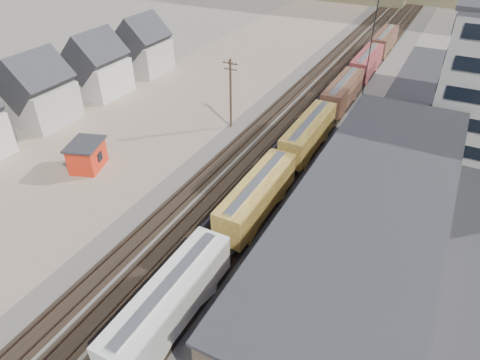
% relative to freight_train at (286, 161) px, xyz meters
% --- Properties ---
extents(ballast_bed, '(18.00, 200.00, 0.06)m').
position_rel_freight_train_xyz_m(ballast_bed, '(-3.80, 17.47, -2.76)').
color(ballast_bed, '#4C4742').
rests_on(ballast_bed, ground).
extents(dirt_yard, '(24.00, 180.00, 0.03)m').
position_rel_freight_train_xyz_m(dirt_yard, '(-23.80, 7.47, -2.78)').
color(dirt_yard, '#88735D').
rests_on(dirt_yard, ground).
extents(asphalt_lot, '(26.00, 120.00, 0.04)m').
position_rel_freight_train_xyz_m(asphalt_lot, '(18.20, 2.47, -2.77)').
color(asphalt_lot, '#232326').
rests_on(asphalt_lot, ground).
extents(rail_tracks, '(11.40, 200.00, 0.24)m').
position_rel_freight_train_xyz_m(rail_tracks, '(-4.35, 17.47, -2.68)').
color(rail_tracks, black).
rests_on(rail_tracks, ground).
extents(freight_train, '(3.00, 119.74, 4.46)m').
position_rel_freight_train_xyz_m(freight_train, '(0.00, 0.00, 0.00)').
color(freight_train, black).
rests_on(freight_train, ground).
extents(warehouse, '(12.40, 40.40, 7.25)m').
position_rel_freight_train_xyz_m(warehouse, '(11.18, -7.53, 0.86)').
color(warehouse, tan).
rests_on(warehouse, ground).
extents(utility_pole_north, '(2.20, 0.32, 10.00)m').
position_rel_freight_train_xyz_m(utility_pole_north, '(-12.30, 9.47, 2.50)').
color(utility_pole_north, '#382619').
rests_on(utility_pole_north, ground).
extents(radio_mast, '(1.20, 0.16, 18.00)m').
position_rel_freight_train_xyz_m(radio_mast, '(2.20, 27.47, 6.33)').
color(radio_mast, black).
rests_on(radio_mast, ground).
extents(townhouse_row, '(8.15, 68.16, 10.47)m').
position_rel_freight_train_xyz_m(townhouse_row, '(-37.80, -7.53, 1.54)').
color(townhouse_row, '#B7B2A8').
rests_on(townhouse_row, ground).
extents(maintenance_shed, '(5.00, 5.67, 3.47)m').
position_rel_freight_train_xyz_m(maintenance_shed, '(-22.60, -8.36, -1.02)').
color(maintenance_shed, red).
rests_on(maintenance_shed, ground).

